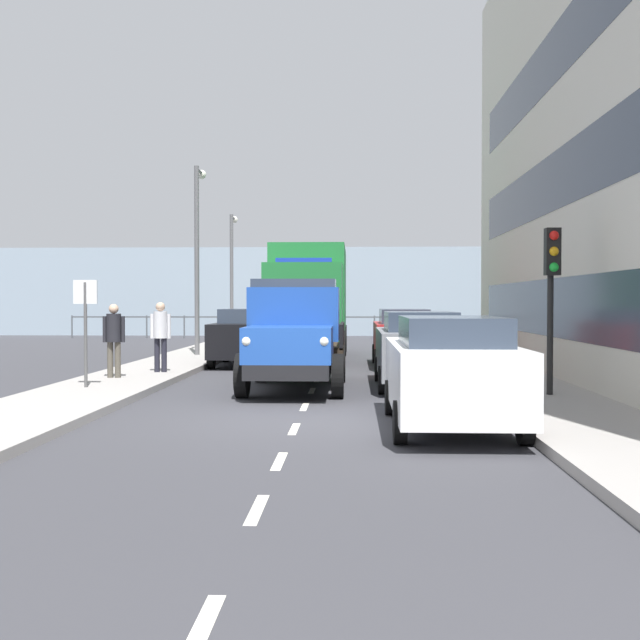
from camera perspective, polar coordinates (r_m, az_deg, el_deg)
ground_plane at (r=22.68m, az=0.10°, el=-3.60°), size 80.00×80.00×0.00m
sidewalk_left at (r=22.94m, az=11.42°, el=-3.38°), size 2.32×39.77×0.15m
sidewalk_right at (r=23.29m, az=-11.05°, el=-3.31°), size 2.32×39.77×0.15m
road_centreline_markings at (r=21.35m, az=-0.04°, el=-3.90°), size 0.12×34.35×0.01m
sea_horizon at (r=45.48m, az=1.25°, el=2.04°), size 80.00×0.80×5.00m
seawall_railing at (r=41.89m, az=1.15°, el=-0.07°), size 28.08×0.08×1.20m
truck_vintage_blue at (r=17.47m, az=-1.82°, el=-1.20°), size 2.17×5.64×2.43m
lorry_cargo_green at (r=27.89m, az=-0.79°, el=1.60°), size 2.58×8.20×3.87m
car_white_kerbside_near at (r=12.48m, az=9.23°, el=-3.54°), size 1.88×4.56×1.72m
car_grey_kerbside_1 at (r=18.27m, az=7.05°, el=-1.98°), size 1.93×4.42×1.72m
car_red_kerbside_2 at (r=24.04m, az=5.93°, el=-1.19°), size 1.78×4.16×1.72m
car_black_oppositeside_0 at (r=24.58m, az=-5.31°, el=-1.13°), size 1.81×4.25×1.72m
pedestrian_in_dark_coat at (r=19.52m, az=-14.43°, el=-0.98°), size 0.53×0.34×1.74m
pedestrian_couple_a at (r=20.81m, az=-11.26°, el=-0.75°), size 0.53×0.34×1.78m
traffic_light_near at (r=15.99m, az=16.14°, el=3.15°), size 0.28×0.41×3.20m
lamp_post_promenade at (r=27.52m, az=-8.68°, el=5.47°), size 0.32×1.14×6.35m
lamp_post_far at (r=37.27m, az=-6.26°, el=3.94°), size 0.32×1.14×5.79m
street_sign at (r=17.49m, az=-16.32°, el=0.40°), size 0.50×0.07×2.25m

